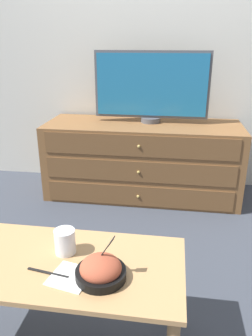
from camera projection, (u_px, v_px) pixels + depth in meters
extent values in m
plane|color=#383D47|center=(155.00, 179.00, 3.17)|extent=(12.00, 12.00, 0.00)
cube|color=silver|center=(160.00, 35.00, 2.72)|extent=(12.00, 0.05, 2.60)
cube|color=brown|center=(142.00, 160.00, 2.78)|extent=(1.60, 0.56, 0.62)
cube|color=brown|center=(138.00, 196.00, 2.59)|extent=(1.47, 0.01, 0.17)
sphere|color=tan|center=(138.00, 196.00, 2.59)|extent=(0.02, 0.02, 0.02)
cube|color=brown|center=(139.00, 172.00, 2.52)|extent=(1.47, 0.01, 0.17)
sphere|color=tan|center=(138.00, 172.00, 2.51)|extent=(0.02, 0.02, 0.02)
cube|color=brown|center=(139.00, 146.00, 2.44)|extent=(1.47, 0.01, 0.17)
sphere|color=tan|center=(139.00, 146.00, 2.44)|extent=(0.02, 0.02, 0.02)
cylinder|color=#515156|center=(151.00, 120.00, 2.71)|extent=(0.16, 0.16, 0.04)
cube|color=#515156|center=(152.00, 85.00, 2.62)|extent=(0.92, 0.04, 0.52)
cube|color=#1E6B9E|center=(151.00, 85.00, 2.60)|extent=(0.88, 0.01, 0.48)
cube|color=tan|center=(55.00, 263.00, 1.31)|extent=(1.03, 0.47, 0.02)
cylinder|color=#9C7549|center=(173.00, 284.00, 1.50)|extent=(0.04, 0.04, 0.41)
cylinder|color=black|center=(101.00, 274.00, 1.20)|extent=(0.19, 0.19, 0.03)
ellipsoid|color=#AD4C33|center=(101.00, 268.00, 1.19)|extent=(0.15, 0.15, 0.09)
cube|color=black|center=(102.00, 254.00, 1.20)|extent=(0.08, 0.02, 0.13)
cube|color=black|center=(112.00, 241.00, 1.17)|extent=(0.02, 0.03, 0.03)
cylinder|color=white|center=(65.00, 245.00, 1.34)|extent=(0.08, 0.08, 0.06)
cylinder|color=white|center=(65.00, 241.00, 1.34)|extent=(0.09, 0.09, 0.10)
cube|color=white|center=(71.00, 277.00, 1.21)|extent=(0.17, 0.17, 0.00)
cube|color=black|center=(48.00, 273.00, 1.23)|extent=(0.17, 0.04, 0.01)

